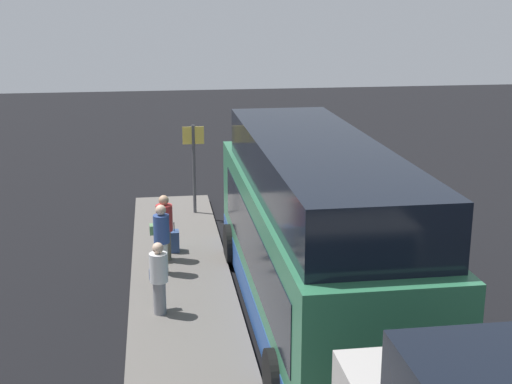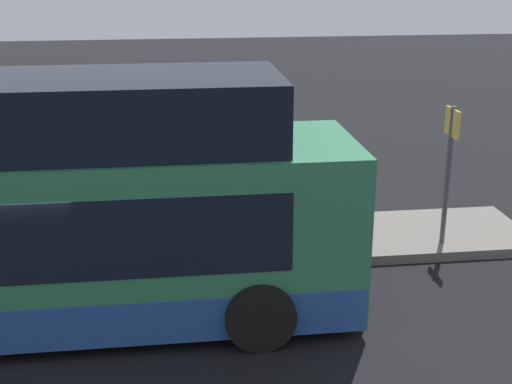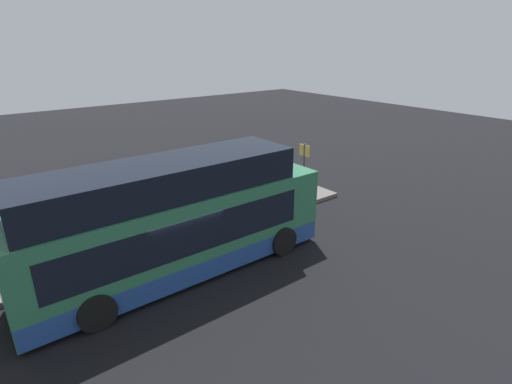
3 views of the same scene
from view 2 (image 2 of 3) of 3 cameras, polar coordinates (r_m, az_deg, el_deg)
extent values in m
plane|color=black|center=(12.30, -18.96, -10.32)|extent=(80.00, 80.00, 0.00)
cube|color=#605B56|center=(14.75, -16.99, -4.73)|extent=(20.00, 2.42, 0.20)
cube|color=#2D704C|center=(11.75, -18.04, -3.18)|extent=(10.49, 2.57, 2.75)
cube|color=#23478C|center=(12.16, -17.56, -7.66)|extent=(10.43, 2.59, 0.70)
cube|color=black|center=(11.69, -19.46, -1.72)|extent=(8.60, 2.60, 1.21)
cube|color=black|center=(11.78, 7.73, -0.30)|extent=(0.06, 2.26, 1.76)
sphere|color=#F9E58C|center=(12.90, 6.76, -4.82)|extent=(0.24, 0.24, 0.24)
sphere|color=#F9E58C|center=(11.66, 8.43, -7.55)|extent=(0.24, 0.24, 0.24)
cylinder|color=black|center=(13.18, -1.16, -4.63)|extent=(1.08, 0.30, 1.08)
cylinder|color=black|center=(10.88, 0.36, -9.96)|extent=(1.08, 0.30, 1.08)
cylinder|color=#6B604C|center=(14.72, -1.47, -1.87)|extent=(0.31, 0.31, 0.78)
cylinder|color=#BF3333|center=(14.48, -1.49, 0.84)|extent=(0.44, 0.44, 0.68)
sphere|color=tan|center=(14.34, -1.51, 2.62)|extent=(0.25, 0.25, 0.25)
cube|color=#598C59|center=(14.86, -1.65, 0.14)|extent=(0.29, 0.15, 0.24)
cylinder|color=silver|center=(14.74, -5.18, -1.88)|extent=(0.38, 0.38, 0.79)
cylinder|color=#334C8C|center=(14.50, -5.26, 0.87)|extent=(0.54, 0.54, 0.69)
sphere|color=beige|center=(14.36, -5.32, 2.67)|extent=(0.26, 0.26, 0.26)
cylinder|color=gray|center=(14.96, -14.07, -2.22)|extent=(0.32, 0.32, 0.73)
cylinder|color=silver|center=(14.73, -14.28, 0.26)|extent=(0.45, 0.45, 0.63)
sphere|color=beige|center=(14.61, -14.41, 1.88)|extent=(0.24, 0.24, 0.24)
cube|color=#334C7F|center=(14.84, -13.08, -0.60)|extent=(0.19, 0.30, 0.24)
cube|color=#334C7F|center=(14.59, 0.91, -2.51)|extent=(0.35, 0.25, 0.57)
cylinder|color=black|center=(14.45, 0.92, -1.02)|extent=(0.02, 0.02, 0.24)
cylinder|color=#4C4C51|center=(14.44, 15.08, 1.24)|extent=(0.10, 0.10, 2.78)
cube|color=#E5C64C|center=(14.16, 15.44, 5.37)|extent=(0.04, 0.65, 0.54)
camera|label=1|loc=(21.23, -58.65, 12.76)|focal=50.00mm
camera|label=3|loc=(7.82, -103.89, 9.17)|focal=28.00mm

